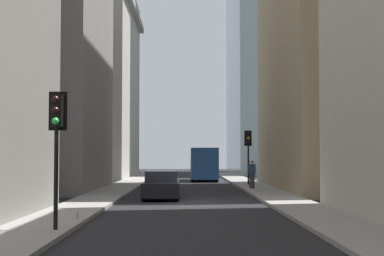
% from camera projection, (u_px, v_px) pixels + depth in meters
% --- Properties ---
extents(ground_plane, '(135.00, 135.00, 0.00)m').
position_uv_depth(ground_plane, '(190.00, 203.00, 26.59)').
color(ground_plane, black).
extents(sidewalk_right, '(90.00, 2.20, 0.14)m').
position_uv_depth(sidewalk_right, '(93.00, 201.00, 26.54)').
color(sidewalk_right, gray).
rests_on(sidewalk_right, ground_plane).
extents(sidewalk_left, '(90.00, 2.20, 0.14)m').
position_uv_depth(sidewalk_left, '(286.00, 201.00, 26.65)').
color(sidewalk_left, gray).
rests_on(sidewalk_left, ground_plane).
extents(building_right_far, '(18.16, 10.50, 19.22)m').
position_uv_depth(building_right_far, '(83.00, 82.00, 57.68)').
color(building_right_far, '#B7B2A5').
rests_on(building_right_far, ground_plane).
extents(building_right_midfar, '(12.32, 10.50, 18.11)m').
position_uv_depth(building_right_midfar, '(22.00, 47.00, 36.20)').
color(building_right_midfar, gray).
rests_on(building_right_midfar, ground_plane).
extents(delivery_truck, '(6.46, 2.25, 2.84)m').
position_uv_depth(delivery_truck, '(204.00, 164.00, 49.36)').
color(delivery_truck, '#285699').
rests_on(delivery_truck, ground_plane).
extents(sedan_black, '(4.30, 1.78, 1.42)m').
position_uv_depth(sedan_black, '(162.00, 186.00, 28.77)').
color(sedan_black, black).
rests_on(sedan_black, ground_plane).
extents(traffic_light_foreground, '(0.43, 0.52, 3.85)m').
position_uv_depth(traffic_light_foreground, '(57.00, 127.00, 15.89)').
color(traffic_light_foreground, black).
rests_on(traffic_light_foreground, sidewalk_right).
extents(traffic_light_midblock, '(0.43, 0.52, 3.84)m').
position_uv_depth(traffic_light_midblock, '(248.00, 145.00, 40.46)').
color(traffic_light_midblock, black).
rests_on(traffic_light_midblock, sidewalk_left).
extents(pedestrian, '(0.26, 0.44, 1.78)m').
position_uv_depth(pedestrian, '(252.00, 173.00, 36.06)').
color(pedestrian, '#33333D').
rests_on(pedestrian, sidewalk_left).
extents(discarded_bottle, '(0.07, 0.07, 0.27)m').
position_uv_depth(discarded_bottle, '(77.00, 216.00, 18.43)').
color(discarded_bottle, '#999EA3').
rests_on(discarded_bottle, sidewalk_right).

